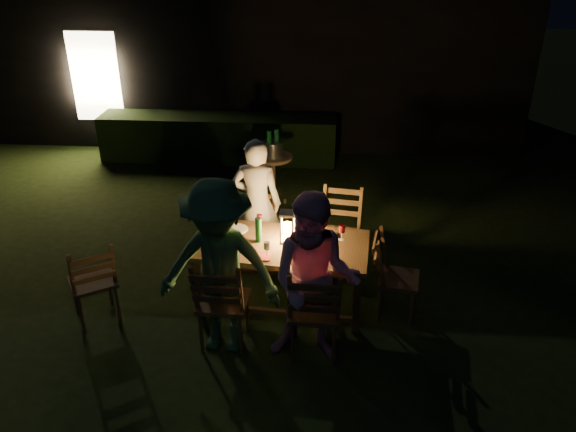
# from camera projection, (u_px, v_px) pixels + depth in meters

# --- Properties ---
(garden_envelope) EXTENTS (40.00, 40.00, 3.20)m
(garden_envelope) POSITION_uv_depth(u_px,v_px,m) (260.00, 47.00, 11.66)
(garden_envelope) COLOR black
(garden_envelope) RESTS_ON ground
(dining_table) EXTENTS (1.90, 1.07, 0.76)m
(dining_table) POSITION_uv_depth(u_px,v_px,m) (282.00, 249.00, 5.99)
(dining_table) COLOR #472F17
(dining_table) RESTS_ON ground
(chair_near_left) EXTENTS (0.49, 0.53, 1.07)m
(chair_near_left) POSITION_uv_depth(u_px,v_px,m) (224.00, 316.00, 5.54)
(chair_near_left) COLOR #472F17
(chair_near_left) RESTS_ON ground
(chair_near_right) EXTENTS (0.49, 0.53, 1.08)m
(chair_near_right) POSITION_uv_depth(u_px,v_px,m) (314.00, 325.00, 5.40)
(chair_near_right) COLOR #472F17
(chair_near_right) RESTS_ON ground
(chair_far_left) EXTENTS (0.49, 0.52, 0.94)m
(chair_far_left) POSITION_uv_depth(u_px,v_px,m) (257.00, 243.00, 6.91)
(chair_far_left) COLOR #472F17
(chair_far_left) RESTS_ON ground
(chair_far_right) EXTENTS (0.55, 0.58, 1.07)m
(chair_far_right) POSITION_uv_depth(u_px,v_px,m) (338.00, 247.00, 6.75)
(chair_far_right) COLOR #472F17
(chair_far_right) RESTS_ON ground
(chair_end) EXTENTS (0.53, 0.50, 0.98)m
(chair_end) POSITION_uv_depth(u_px,v_px,m) (395.00, 290.00, 5.98)
(chair_end) COLOR #472F17
(chair_end) RESTS_ON ground
(chair_spare) EXTENTS (0.64, 0.65, 1.01)m
(chair_spare) POSITION_uv_depth(u_px,v_px,m) (95.00, 295.00, 5.89)
(chair_spare) COLOR #472F17
(chair_spare) RESTS_ON ground
(person_house_side) EXTENTS (0.62, 0.44, 1.62)m
(person_house_side) POSITION_uv_depth(u_px,v_px,m) (257.00, 203.00, 6.72)
(person_house_side) COLOR beige
(person_house_side) RESTS_ON ground
(person_opp_right) EXTENTS (0.90, 0.73, 1.73)m
(person_opp_right) POSITION_uv_depth(u_px,v_px,m) (315.00, 281.00, 5.12)
(person_opp_right) COLOR #CE8EAB
(person_opp_right) RESTS_ON ground
(person_opp_left) EXTENTS (1.22, 0.77, 1.81)m
(person_opp_left) POSITION_uv_depth(u_px,v_px,m) (219.00, 269.00, 5.23)
(person_opp_left) COLOR #2C5831
(person_opp_left) RESTS_ON ground
(lantern) EXTENTS (0.16, 0.16, 0.35)m
(lantern) POSITION_uv_depth(u_px,v_px,m) (287.00, 228.00, 5.92)
(lantern) COLOR white
(lantern) RESTS_ON dining_table
(plate_far_left) EXTENTS (0.25, 0.25, 0.01)m
(plate_far_left) POSITION_uv_depth(u_px,v_px,m) (237.00, 229.00, 6.22)
(plate_far_left) COLOR white
(plate_far_left) RESTS_ON dining_table
(plate_near_left) EXTENTS (0.25, 0.25, 0.01)m
(plate_near_left) POSITION_uv_depth(u_px,v_px,m) (226.00, 249.00, 5.84)
(plate_near_left) COLOR white
(plate_near_left) RESTS_ON dining_table
(plate_far_right) EXTENTS (0.25, 0.25, 0.01)m
(plate_far_right) POSITION_uv_depth(u_px,v_px,m) (326.00, 236.00, 6.08)
(plate_far_right) COLOR white
(plate_far_right) RESTS_ON dining_table
(plate_near_right) EXTENTS (0.25, 0.25, 0.01)m
(plate_near_right) POSITION_uv_depth(u_px,v_px,m) (322.00, 257.00, 5.69)
(plate_near_right) COLOR white
(plate_near_right) RESTS_ON dining_table
(wineglass_a) EXTENTS (0.06, 0.06, 0.18)m
(wineglass_a) POSITION_uv_depth(u_px,v_px,m) (260.00, 222.00, 6.20)
(wineglass_a) COLOR #59070F
(wineglass_a) RESTS_ON dining_table
(wineglass_b) EXTENTS (0.06, 0.06, 0.18)m
(wineglass_b) POSITION_uv_depth(u_px,v_px,m) (213.00, 236.00, 5.91)
(wineglass_b) COLOR #59070F
(wineglass_b) RESTS_ON dining_table
(wineglass_c) EXTENTS (0.06, 0.06, 0.18)m
(wineglass_c) POSITION_uv_depth(u_px,v_px,m) (306.00, 252.00, 5.62)
(wineglass_c) COLOR #59070F
(wineglass_c) RESTS_ON dining_table
(wineglass_d) EXTENTS (0.06, 0.06, 0.18)m
(wineglass_d) POSITION_uv_depth(u_px,v_px,m) (342.00, 233.00, 5.98)
(wineglass_d) COLOR #59070F
(wineglass_d) RESTS_ON dining_table
(wineglass_e) EXTENTS (0.06, 0.06, 0.18)m
(wineglass_e) POSITION_uv_depth(u_px,v_px,m) (267.00, 249.00, 5.66)
(wineglass_e) COLOR silver
(wineglass_e) RESTS_ON dining_table
(bottle_table) EXTENTS (0.07, 0.07, 0.28)m
(bottle_table) POSITION_uv_depth(u_px,v_px,m) (259.00, 230.00, 5.93)
(bottle_table) COLOR #0F471E
(bottle_table) RESTS_ON dining_table
(napkin_left) EXTENTS (0.18, 0.14, 0.01)m
(napkin_left) POSITION_uv_depth(u_px,v_px,m) (262.00, 257.00, 5.69)
(napkin_left) COLOR red
(napkin_left) RESTS_ON dining_table
(napkin_right) EXTENTS (0.18, 0.14, 0.01)m
(napkin_right) POSITION_uv_depth(u_px,v_px,m) (331.00, 262.00, 5.61)
(napkin_right) COLOR red
(napkin_right) RESTS_ON dining_table
(phone) EXTENTS (0.14, 0.07, 0.01)m
(phone) POSITION_uv_depth(u_px,v_px,m) (218.00, 252.00, 5.78)
(phone) COLOR black
(phone) RESTS_ON dining_table
(side_table) EXTENTS (0.57, 0.57, 0.76)m
(side_table) POSITION_uv_depth(u_px,v_px,m) (273.00, 162.00, 8.30)
(side_table) COLOR brown
(side_table) RESTS_ON ground
(ice_bucket) EXTENTS (0.30, 0.30, 0.22)m
(ice_bucket) POSITION_uv_depth(u_px,v_px,m) (273.00, 149.00, 8.21)
(ice_bucket) COLOR #A5A8AD
(ice_bucket) RESTS_ON side_table
(bottle_bucket_a) EXTENTS (0.07, 0.07, 0.32)m
(bottle_bucket_a) POSITION_uv_depth(u_px,v_px,m) (269.00, 147.00, 8.16)
(bottle_bucket_a) COLOR #0F471E
(bottle_bucket_a) RESTS_ON side_table
(bottle_bucket_b) EXTENTS (0.07, 0.07, 0.32)m
(bottle_bucket_b) POSITION_uv_depth(u_px,v_px,m) (277.00, 145.00, 8.22)
(bottle_bucket_b) COLOR #0F471E
(bottle_bucket_b) RESTS_ON side_table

